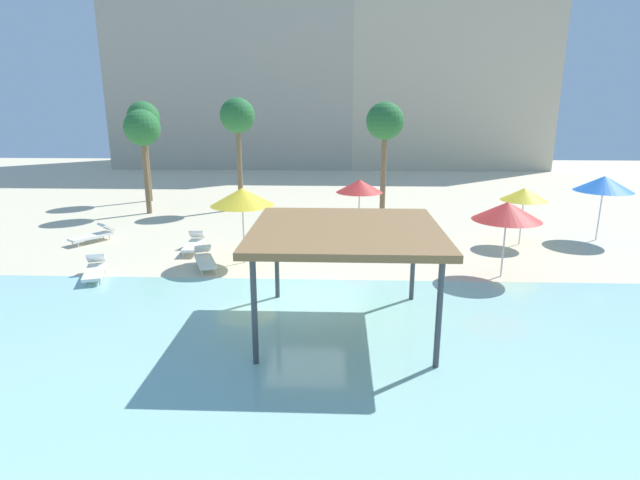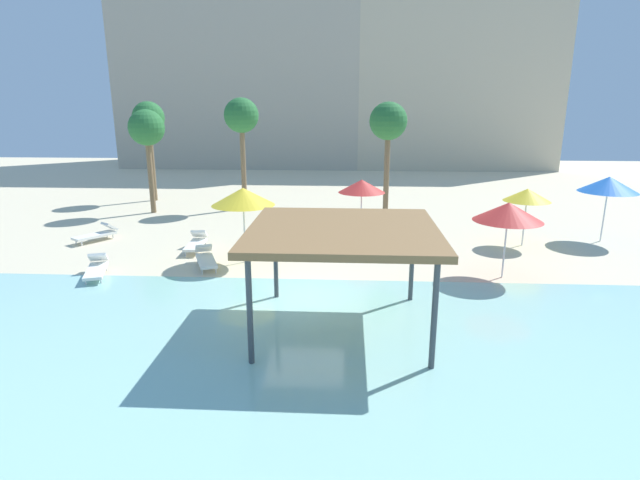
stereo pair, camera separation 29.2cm
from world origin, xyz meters
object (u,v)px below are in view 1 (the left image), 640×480
Objects in this scene: shade_pavilion at (346,233)px; beach_umbrella_yellow_0 at (242,197)px; beach_umbrella_blue_3 at (604,184)px; lounge_chair_4 at (95,269)px; beach_umbrella_red_2 at (507,211)px; lounge_chair_0 at (396,243)px; palm_tree_2 at (143,120)px; palm_tree_3 at (385,124)px; palm_tree_1 at (238,118)px; lounge_chair_2 at (205,258)px; lounge_chair_1 at (194,243)px; beach_umbrella_red_1 at (360,186)px; beach_umbrella_yellow_4 at (524,194)px; lounge_chair_3 at (94,234)px; palm_tree_0 at (142,130)px.

beach_umbrella_yellow_0 is (-3.75, 5.63, -0.11)m from shade_pavilion.
beach_umbrella_blue_3 reaches higher than lounge_chair_4.
beach_umbrella_red_2 is 4.88m from lounge_chair_0.
palm_tree_2 is (-14.05, 10.48, 4.56)m from lounge_chair_0.
palm_tree_1 is at bearing 165.47° from palm_tree_3.
lounge_chair_2 is at bearing -62.11° from palm_tree_2.
beach_umbrella_blue_3 is 20.73m from lounge_chair_4.
lounge_chair_1 is 0.31× the size of palm_tree_1.
shade_pavilion is 9.85m from beach_umbrella_red_1.
beach_umbrella_yellow_4 is at bearing 88.17° from lounge_chair_4.
beach_umbrella_blue_3 reaches higher than lounge_chair_2.
lounge_chair_3 is 0.32× the size of palm_tree_2.
palm_tree_2 is at bearing 109.51° from palm_tree_0.
lounge_chair_1 is at bearing -141.85° from palm_tree_3.
lounge_chair_0 is 18.11m from palm_tree_2.
palm_tree_1 is (5.04, 7.26, 4.73)m from lounge_chair_3.
beach_umbrella_yellow_4 is at bearing 64.09° from beach_umbrella_red_2.
beach_umbrella_red_2 reaches higher than beach_umbrella_yellow_4.
beach_umbrella_yellow_4 is 1.23× the size of lounge_chair_2.
lounge_chair_2 is 3.73m from lounge_chair_4.
beach_umbrella_red_1 reaches higher than lounge_chair_2.
palm_tree_1 reaches higher than lounge_chair_4.
shade_pavilion is 17.89m from palm_tree_0.
palm_tree_2 is at bearing 123.70° from beach_umbrella_yellow_0.
beach_umbrella_yellow_0 is 1.48× the size of lounge_chair_1.
lounge_chair_1 is at bearing -177.39° from lounge_chair_2.
palm_tree_3 is at bearing 53.68° from beach_umbrella_yellow_0.
palm_tree_1 reaches higher than shade_pavilion.
palm_tree_1 reaches higher than beach_umbrella_yellow_0.
beach_umbrella_yellow_0 is 10.10m from palm_tree_3.
beach_umbrella_yellow_0 is 3.55m from lounge_chair_1.
lounge_chair_0 is at bearing -89.18° from palm_tree_3.
palm_tree_2 is at bearing 123.69° from shade_pavilion.
beach_umbrella_yellow_4 is 0.41× the size of palm_tree_3.
beach_umbrella_red_2 is at bearing -44.70° from palm_tree_1.
beach_umbrella_red_1 is 0.97× the size of beach_umbrella_red_2.
lounge_chair_2 is at bearing -164.11° from beach_umbrella_yellow_4.
shade_pavilion is 2.42× the size of lounge_chair_4.
beach_umbrella_red_2 is at bearing -48.50° from beach_umbrella_red_1.
lounge_chair_1 is (-11.59, 2.72, -1.99)m from beach_umbrella_red_2.
palm_tree_3 reaches higher than lounge_chair_1.
lounge_chair_0 is 1.02× the size of lounge_chair_3.
palm_tree_0 reaches higher than lounge_chair_0.
lounge_chair_3 is at bearing -142.29° from lounge_chair_2.
lounge_chair_3 is at bearing 166.53° from beach_umbrella_red_2.
shade_pavilion is 1.98× the size of beach_umbrella_yellow_4.
lounge_chair_2 is 1.04× the size of lounge_chair_3.
lounge_chair_3 is (-22.03, -1.17, -2.17)m from beach_umbrella_blue_3.
beach_umbrella_yellow_4 is at bearing 124.80° from lounge_chair_3.
palm_tree_2 is at bearing -121.06° from lounge_chair_0.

